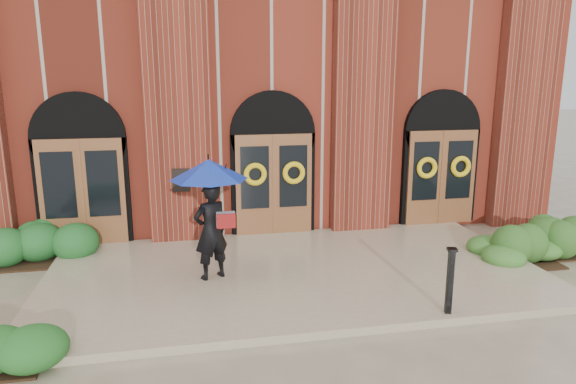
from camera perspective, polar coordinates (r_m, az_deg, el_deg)
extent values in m
plane|color=tan|center=(10.60, 1.01, -9.63)|extent=(90.00, 90.00, 0.00)
cube|color=tan|center=(10.71, 0.84, -8.95)|extent=(10.00, 5.30, 0.15)
cube|color=maroon|center=(18.59, -4.94, 11.13)|extent=(16.00, 12.00, 7.00)
cube|color=black|center=(12.27, -11.80, 1.30)|extent=(0.40, 0.05, 0.55)
cube|color=maroon|center=(12.30, -12.20, 10.01)|extent=(1.50, 0.45, 7.00)
cube|color=maroon|center=(13.05, 8.30, 10.31)|extent=(1.50, 0.45, 7.00)
cube|color=maroon|center=(15.16, 24.78, 9.62)|extent=(1.50, 0.45, 7.00)
cube|color=brown|center=(12.78, -21.87, -0.06)|extent=(1.90, 0.10, 2.50)
cylinder|color=black|center=(12.72, -22.24, 5.58)|extent=(2.10, 0.22, 2.10)
cube|color=brown|center=(12.73, -1.58, 0.84)|extent=(1.90, 0.10, 2.50)
cylinder|color=black|center=(12.67, -1.72, 6.50)|extent=(2.10, 0.22, 2.10)
cube|color=brown|center=(14.19, 16.64, 1.55)|extent=(1.90, 0.10, 2.50)
cylinder|color=black|center=(14.13, 16.70, 6.64)|extent=(2.10, 0.22, 2.10)
torus|color=yellow|center=(12.48, -3.66, 1.98)|extent=(0.57, 0.13, 0.57)
torus|color=yellow|center=(12.65, 0.65, 2.14)|extent=(0.57, 0.13, 0.57)
torus|color=yellow|center=(13.81, 15.19, 2.61)|extent=(0.57, 0.13, 0.57)
torus|color=yellow|center=(14.26, 18.65, 2.70)|extent=(0.57, 0.13, 0.57)
imported|color=black|center=(10.05, -8.57, -4.31)|extent=(0.83, 0.71, 1.92)
cone|color=#132D97|center=(9.77, -8.81, 2.50)|extent=(1.97, 1.97, 0.38)
cylinder|color=black|center=(9.82, -8.40, -0.46)|extent=(0.02, 0.02, 0.64)
cube|color=#B6B9BB|center=(9.85, -6.94, -3.07)|extent=(0.40, 0.31, 0.28)
cube|color=maroon|center=(9.75, -6.89, -3.23)|extent=(0.34, 0.17, 0.28)
cube|color=black|center=(9.05, 17.54, -9.54)|extent=(0.12, 0.12, 1.10)
cube|color=black|center=(8.85, 17.79, -6.11)|extent=(0.19, 0.19, 0.04)
ellipsoid|color=#1B5320|center=(12.77, -26.20, -5.16)|extent=(3.06, 1.22, 0.79)
ellipsoid|color=#2B541D|center=(13.63, 27.55, -4.15)|extent=(3.19, 1.28, 0.82)
ellipsoid|color=#346524|center=(12.57, 24.50, -6.04)|extent=(1.30, 1.11, 0.46)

